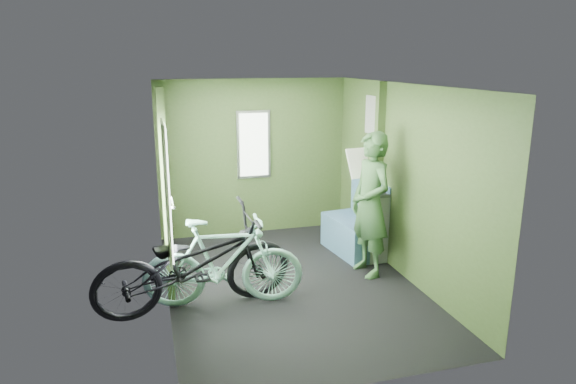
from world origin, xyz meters
The scene contains 6 objects.
room centered at (-0.04, 0.04, 1.44)m, with size 4.00×4.02×2.31m.
bicycle_black centered at (-1.12, -0.37, 0.00)m, with size 0.73×2.08×1.09m, color black.
bicycle_mint centered at (-0.83, -0.34, 0.00)m, with size 0.48×1.69×1.02m, color #8ED3C3.
passenger centered at (1.02, 0.08, 0.88)m, with size 0.51×0.76×1.76m.
waste_box centered at (1.26, 0.49, 0.46)m, with size 0.27×0.38×0.92m, color gray.
bench_seat centered at (1.15, 0.77, 0.30)m, with size 0.65×1.01×1.01m.
Camera 1 is at (-1.52, -5.34, 2.57)m, focal length 32.00 mm.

